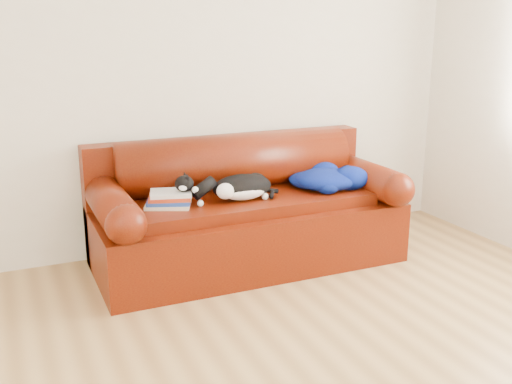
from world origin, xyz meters
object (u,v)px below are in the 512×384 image
Objects in this scene: book_stack at (169,199)px; sofa_base at (248,230)px; blanket at (328,178)px; cat at (242,188)px.

sofa_base is at bearing 5.54° from book_stack.
blanket is (1.16, -0.01, 0.02)m from book_stack.
book_stack is 0.49m from cat.
sofa_base is at bearing 173.42° from blanket.
book_stack is (-0.57, -0.06, 0.31)m from sofa_base.
sofa_base is at bearing 34.73° from cat.
cat is 1.10× the size of blanket.
sofa_base is 3.82× the size of blanket.
book_stack is at bearing -174.46° from sofa_base.
cat is at bearing -5.81° from book_stack.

